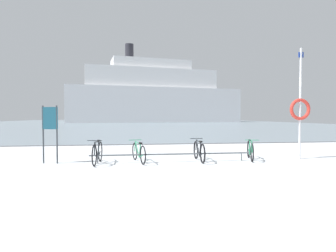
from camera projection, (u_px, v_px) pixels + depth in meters
ground at (136, 124)px, 59.74m from camera, size 80.00×132.00×0.08m
bike_rack at (172, 154)px, 9.96m from camera, size 5.64×0.07×0.31m
bicycle_0 at (97, 153)px, 9.62m from camera, size 0.46×1.73×0.83m
bicycle_1 at (139, 152)px, 9.96m from camera, size 0.54×1.69×0.75m
bicycle_2 at (199, 151)px, 10.21m from camera, size 0.46×1.71×0.78m
bicycle_3 at (250, 150)px, 10.47m from camera, size 0.62×1.62×0.78m
info_sign at (50, 124)px, 9.66m from camera, size 0.54×0.18×1.96m
rescue_post at (300, 107)px, 10.68m from camera, size 0.82×0.12×4.13m
ferry_ship at (153, 97)px, 75.57m from camera, size 45.68×18.20×20.08m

